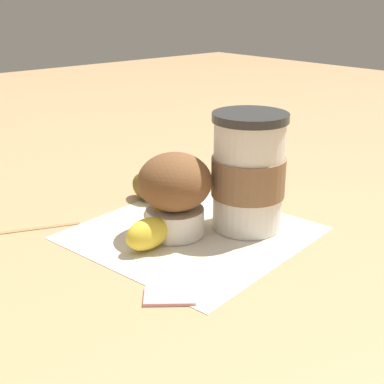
% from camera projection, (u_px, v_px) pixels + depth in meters
% --- Properties ---
extents(ground_plane, '(3.00, 3.00, 0.00)m').
position_uv_depth(ground_plane, '(192.00, 233.00, 0.66)').
color(ground_plane, tan).
extents(paper_napkin, '(0.29, 0.29, 0.00)m').
position_uv_depth(paper_napkin, '(192.00, 233.00, 0.65)').
color(paper_napkin, beige).
rests_on(paper_napkin, ground_plane).
extents(coffee_cup, '(0.09, 0.09, 0.14)m').
position_uv_depth(coffee_cup, '(248.00, 172.00, 0.65)').
color(coffee_cup, silver).
rests_on(coffee_cup, paper_napkin).
extents(muffin, '(0.09, 0.09, 0.10)m').
position_uv_depth(muffin, '(175.00, 191.00, 0.63)').
color(muffin, white).
rests_on(muffin, paper_napkin).
extents(banana, '(0.15, 0.17, 0.04)m').
position_uv_depth(banana, '(157.00, 207.00, 0.68)').
color(banana, yellow).
rests_on(banana, paper_napkin).
extents(sugar_packet, '(0.06, 0.06, 0.01)m').
position_uv_depth(sugar_packet, '(170.00, 295.00, 0.52)').
color(sugar_packet, pink).
rests_on(sugar_packet, ground_plane).
extents(wooden_stirrer, '(0.10, 0.05, 0.00)m').
position_uv_depth(wooden_stirrer, '(35.00, 228.00, 0.67)').
color(wooden_stirrer, '#9E7547').
rests_on(wooden_stirrer, ground_plane).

